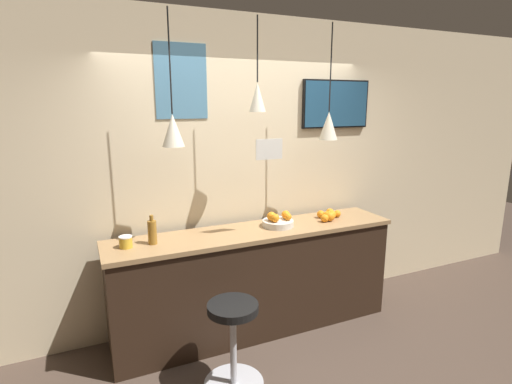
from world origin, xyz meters
TOP-DOWN VIEW (x-y plane):
  - ground_plane at (0.00, 0.00)m, footprint 14.00×14.00m
  - back_wall at (0.00, 0.90)m, footprint 8.00×0.06m
  - service_counter at (0.00, 0.52)m, footprint 2.66×0.54m
  - bar_stool at (-0.48, -0.11)m, footprint 0.46×0.46m
  - fruit_bowl at (0.23, 0.53)m, footprint 0.29×0.29m
  - orange_pile at (0.80, 0.54)m, footprint 0.28×0.22m
  - juice_bottle at (-0.92, 0.53)m, footprint 0.07×0.07m
  - spread_jar at (-1.13, 0.53)m, footprint 0.10×0.10m
  - pendant_lamp_left at (-0.72, 0.50)m, footprint 0.17×0.17m
  - pendant_lamp_middle at (0.00, 0.50)m, footprint 0.14×0.14m
  - pendant_lamp_right at (0.72, 0.50)m, footprint 0.17×0.17m
  - mounted_tv at (1.05, 0.85)m, footprint 0.78×0.04m
  - hanging_menu_board at (0.03, 0.33)m, footprint 0.24×0.01m
  - wall_poster at (-0.55, 0.87)m, footprint 0.45×0.01m

SIDE VIEW (x-z plane):
  - ground_plane at x=0.00m, z-range 0.00..0.00m
  - bar_stool at x=-0.48m, z-range 0.10..0.78m
  - service_counter at x=0.00m, z-range 0.00..0.99m
  - orange_pile at x=0.80m, z-range 0.99..1.07m
  - spread_jar at x=-1.13m, z-range 0.99..1.09m
  - fruit_bowl at x=0.23m, z-range 0.97..1.11m
  - juice_bottle at x=-0.92m, z-range 0.97..1.22m
  - back_wall at x=0.00m, z-range 0.00..2.90m
  - hanging_menu_board at x=0.03m, z-range 1.65..1.82m
  - pendant_lamp_left at x=-0.72m, z-range 1.40..2.42m
  - pendant_lamp_right at x=0.72m, z-range 1.40..2.42m
  - mounted_tv at x=1.05m, z-range 1.86..2.34m
  - pendant_lamp_middle at x=0.00m, z-range 1.78..2.55m
  - wall_poster at x=-0.55m, z-range 1.98..2.61m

